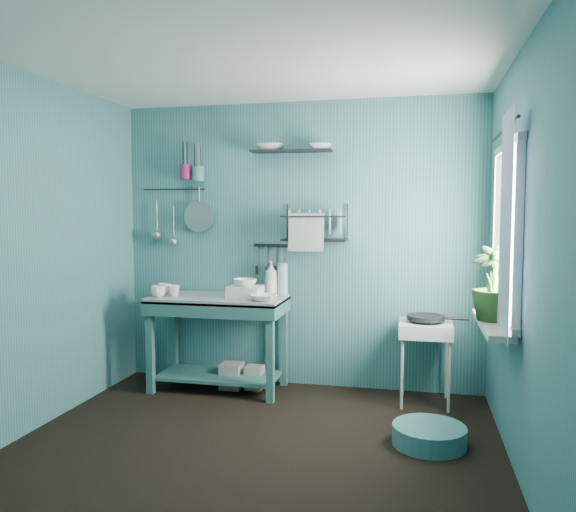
% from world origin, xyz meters
% --- Properties ---
extents(floor, '(3.20, 3.20, 0.00)m').
position_xyz_m(floor, '(0.00, 0.00, 0.00)').
color(floor, black).
rests_on(floor, ground).
extents(ceiling, '(3.20, 3.20, 0.00)m').
position_xyz_m(ceiling, '(0.00, 0.00, 2.50)').
color(ceiling, silver).
rests_on(ceiling, ground).
extents(wall_back, '(3.20, 0.00, 3.20)m').
position_xyz_m(wall_back, '(0.00, 1.50, 1.25)').
color(wall_back, '#397275').
rests_on(wall_back, ground).
extents(wall_front, '(3.20, 0.00, 3.20)m').
position_xyz_m(wall_front, '(0.00, -1.50, 1.25)').
color(wall_front, '#397275').
rests_on(wall_front, ground).
extents(wall_left, '(0.00, 3.00, 3.00)m').
position_xyz_m(wall_left, '(-1.60, 0.00, 1.25)').
color(wall_left, '#397275').
rests_on(wall_left, ground).
extents(wall_right, '(0.00, 3.00, 3.00)m').
position_xyz_m(wall_right, '(1.60, 0.00, 1.25)').
color(wall_right, '#397275').
rests_on(wall_right, ground).
extents(work_counter, '(1.24, 0.79, 0.81)m').
position_xyz_m(work_counter, '(-0.64, 1.19, 0.41)').
color(work_counter, '#2F645F').
rests_on(work_counter, floor).
extents(mug_left, '(0.12, 0.12, 0.10)m').
position_xyz_m(mug_left, '(-1.12, 1.03, 0.86)').
color(mug_left, white).
rests_on(mug_left, work_counter).
extents(mug_mid, '(0.14, 0.14, 0.09)m').
position_xyz_m(mug_mid, '(-1.02, 1.13, 0.86)').
color(mug_mid, white).
rests_on(mug_mid, work_counter).
extents(mug_right, '(0.17, 0.17, 0.10)m').
position_xyz_m(mug_right, '(-1.14, 1.19, 0.86)').
color(mug_right, white).
rests_on(mug_right, work_counter).
extents(wash_tub, '(0.28, 0.22, 0.10)m').
position_xyz_m(wash_tub, '(-0.39, 1.17, 0.86)').
color(wash_tub, silver).
rests_on(wash_tub, work_counter).
extents(tub_bowl, '(0.19, 0.19, 0.06)m').
position_xyz_m(tub_bowl, '(-0.39, 1.17, 0.95)').
color(tub_bowl, white).
rests_on(tub_bowl, wash_tub).
extents(soap_bottle, '(0.11, 0.12, 0.30)m').
position_xyz_m(soap_bottle, '(-0.22, 1.39, 0.96)').
color(soap_bottle, silver).
rests_on(soap_bottle, work_counter).
extents(water_bottle, '(0.09, 0.09, 0.28)m').
position_xyz_m(water_bottle, '(-0.12, 1.41, 0.95)').
color(water_bottle, '#B4C2C8').
rests_on(water_bottle, work_counter).
extents(counter_bowl, '(0.22, 0.22, 0.05)m').
position_xyz_m(counter_bowl, '(-0.19, 1.04, 0.84)').
color(counter_bowl, white).
rests_on(counter_bowl, work_counter).
extents(hotplate_stand, '(0.44, 0.44, 0.66)m').
position_xyz_m(hotplate_stand, '(1.10, 1.20, 0.33)').
color(hotplate_stand, silver).
rests_on(hotplate_stand, floor).
extents(frying_pan, '(0.30, 0.30, 0.03)m').
position_xyz_m(frying_pan, '(1.10, 1.20, 0.70)').
color(frying_pan, black).
rests_on(frying_pan, hotplate_stand).
extents(knife_strip, '(0.32, 0.06, 0.03)m').
position_xyz_m(knife_strip, '(-0.25, 1.47, 1.24)').
color(knife_strip, black).
rests_on(knife_strip, wall_back).
extents(dish_rack, '(0.58, 0.33, 0.32)m').
position_xyz_m(dish_rack, '(0.17, 1.37, 1.45)').
color(dish_rack, black).
rests_on(dish_rack, wall_back).
extents(upper_shelf, '(0.71, 0.22, 0.01)m').
position_xyz_m(upper_shelf, '(-0.05, 1.40, 2.06)').
color(upper_shelf, black).
rests_on(upper_shelf, wall_back).
extents(shelf_bowl_left, '(0.23, 0.23, 0.06)m').
position_xyz_m(shelf_bowl_left, '(-0.23, 1.40, 2.03)').
color(shelf_bowl_left, white).
rests_on(shelf_bowl_left, upper_shelf).
extents(shelf_bowl_right, '(0.20, 0.20, 0.05)m').
position_xyz_m(shelf_bowl_right, '(0.21, 1.40, 2.10)').
color(shelf_bowl_right, white).
rests_on(shelf_bowl_right, upper_shelf).
extents(utensil_cup_magenta, '(0.11, 0.11, 0.13)m').
position_xyz_m(utensil_cup_magenta, '(-1.02, 1.42, 1.90)').
color(utensil_cup_magenta, '#AB1F62').
rests_on(utensil_cup_magenta, wall_back).
extents(utensil_cup_teal, '(0.11, 0.11, 0.13)m').
position_xyz_m(utensil_cup_teal, '(-0.91, 1.42, 1.88)').
color(utensil_cup_teal, teal).
rests_on(utensil_cup_teal, wall_back).
extents(colander, '(0.28, 0.03, 0.28)m').
position_xyz_m(colander, '(-0.92, 1.45, 1.50)').
color(colander, '#93949A').
rests_on(colander, wall_back).
extents(ladle_outer, '(0.01, 0.01, 0.30)m').
position_xyz_m(ladle_outer, '(-1.34, 1.46, 1.50)').
color(ladle_outer, '#93949A').
rests_on(ladle_outer, wall_back).
extents(ladle_inner, '(0.01, 0.01, 0.30)m').
position_xyz_m(ladle_inner, '(-1.17, 1.46, 1.44)').
color(ladle_inner, '#93949A').
rests_on(ladle_inner, wall_back).
extents(hook_rail, '(0.60, 0.01, 0.01)m').
position_xyz_m(hook_rail, '(-1.17, 1.47, 1.75)').
color(hook_rail, black).
rests_on(hook_rail, wall_back).
extents(window_glass, '(0.00, 1.10, 1.10)m').
position_xyz_m(window_glass, '(1.59, 0.45, 1.40)').
color(window_glass, white).
rests_on(window_glass, wall_right).
extents(windowsill, '(0.16, 0.95, 0.04)m').
position_xyz_m(windowsill, '(1.50, 0.45, 0.81)').
color(windowsill, silver).
rests_on(windowsill, wall_right).
extents(curtain, '(0.00, 1.35, 1.35)m').
position_xyz_m(curtain, '(1.52, 0.15, 1.45)').
color(curtain, white).
rests_on(curtain, wall_right).
extents(curtain_rod, '(0.02, 1.05, 0.02)m').
position_xyz_m(curtain_rod, '(1.54, 0.45, 2.05)').
color(curtain_rod, black).
rests_on(curtain_rod, wall_right).
extents(potted_plant, '(0.36, 0.36, 0.49)m').
position_xyz_m(potted_plant, '(1.50, 0.47, 1.08)').
color(potted_plant, '#335F26').
rests_on(potted_plant, windowsill).
extents(storage_tin_large, '(0.18, 0.18, 0.22)m').
position_xyz_m(storage_tin_large, '(-0.54, 1.24, 0.11)').
color(storage_tin_large, gray).
rests_on(storage_tin_large, floor).
extents(storage_tin_small, '(0.15, 0.15, 0.20)m').
position_xyz_m(storage_tin_small, '(-0.34, 1.27, 0.10)').
color(storage_tin_small, gray).
rests_on(storage_tin_small, floor).
extents(floor_basin, '(0.48, 0.48, 0.13)m').
position_xyz_m(floor_basin, '(1.12, 0.37, 0.07)').
color(floor_basin, teal).
rests_on(floor_basin, floor).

